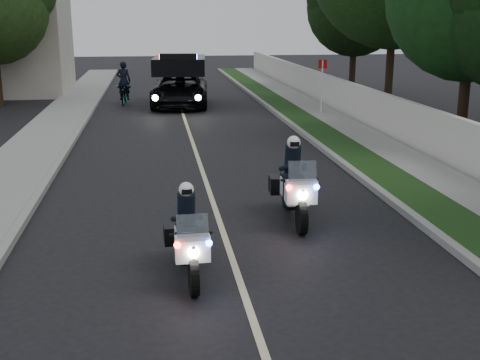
# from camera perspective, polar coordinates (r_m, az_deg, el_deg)

# --- Properties ---
(ground) EXTENTS (120.00, 120.00, 0.00)m
(ground) POSITION_cam_1_polar(r_m,az_deg,el_deg) (11.25, -0.86, -6.97)
(ground) COLOR black
(ground) RESTS_ON ground
(curb_right) EXTENTS (0.20, 60.00, 0.15)m
(curb_right) POSITION_cam_1_polar(r_m,az_deg,el_deg) (21.46, 6.66, 3.73)
(curb_right) COLOR gray
(curb_right) RESTS_ON ground
(grass_verge) EXTENTS (1.20, 60.00, 0.16)m
(grass_verge) POSITION_cam_1_polar(r_m,az_deg,el_deg) (21.65, 8.46, 3.78)
(grass_verge) COLOR #193814
(grass_verge) RESTS_ON ground
(sidewalk_right) EXTENTS (1.40, 60.00, 0.16)m
(sidewalk_right) POSITION_cam_1_polar(r_m,az_deg,el_deg) (22.05, 11.71, 3.83)
(sidewalk_right) COLOR gray
(sidewalk_right) RESTS_ON ground
(property_wall) EXTENTS (0.22, 60.00, 1.50)m
(property_wall) POSITION_cam_1_polar(r_m,az_deg,el_deg) (22.29, 14.23, 5.55)
(property_wall) COLOR beige
(property_wall) RESTS_ON ground
(curb_left) EXTENTS (0.20, 60.00, 0.15)m
(curb_left) POSITION_cam_1_polar(r_m,az_deg,el_deg) (20.96, -15.61, 3.01)
(curb_left) COLOR gray
(curb_left) RESTS_ON ground
(sidewalk_left) EXTENTS (2.00, 60.00, 0.16)m
(sidewalk_left) POSITION_cam_1_polar(r_m,az_deg,el_deg) (21.13, -18.57, 2.89)
(sidewalk_left) COLOR gray
(sidewalk_left) RESTS_ON ground
(lane_marking) EXTENTS (0.12, 50.00, 0.01)m
(lane_marking) POSITION_cam_1_polar(r_m,az_deg,el_deg) (20.83, -4.34, 3.25)
(lane_marking) COLOR #BFB78C
(lane_marking) RESTS_ON ground
(police_moto_left) EXTENTS (0.73, 1.89, 1.59)m
(police_moto_left) POSITION_cam_1_polar(r_m,az_deg,el_deg) (10.46, -4.76, -8.77)
(police_moto_left) COLOR white
(police_moto_left) RESTS_ON ground
(police_moto_right) EXTENTS (0.84, 2.15, 1.80)m
(police_moto_right) POSITION_cam_1_polar(r_m,az_deg,el_deg) (13.20, 4.97, -3.68)
(police_moto_right) COLOR white
(police_moto_right) RESTS_ON ground
(police_suv) EXTENTS (3.10, 5.87, 2.75)m
(police_suv) POSITION_cam_1_polar(r_m,az_deg,el_deg) (30.27, -5.55, 6.86)
(police_suv) COLOR black
(police_suv) RESTS_ON ground
(bicycle) EXTENTS (0.75, 1.91, 0.98)m
(bicycle) POSITION_cam_1_polar(r_m,az_deg,el_deg) (31.41, -10.66, 6.97)
(bicycle) COLOR black
(bicycle) RESTS_ON ground
(cyclist) EXTENTS (0.72, 0.51, 1.89)m
(cyclist) POSITION_cam_1_polar(r_m,az_deg,el_deg) (31.41, -10.66, 6.97)
(cyclist) COLOR black
(cyclist) RESTS_ON ground
(sign_post) EXTENTS (0.40, 0.40, 2.50)m
(sign_post) POSITION_cam_1_polar(r_m,az_deg,el_deg) (27.38, 7.53, 5.96)
(sign_post) COLOR #B0270C
(sign_post) RESTS_ON ground
(tree_right_b) EXTENTS (7.03, 7.03, 9.49)m
(tree_right_b) POSITION_cam_1_polar(r_m,az_deg,el_deg) (22.74, 19.73, 3.39)
(tree_right_b) COLOR #154116
(tree_right_b) RESTS_ON ground
(tree_right_d) EXTENTS (10.10, 10.10, 12.70)m
(tree_right_d) POSITION_cam_1_polar(r_m,az_deg,el_deg) (29.71, 13.50, 6.37)
(tree_right_d) COLOR #1E4316
(tree_right_d) RESTS_ON ground
(tree_right_e) EXTENTS (7.07, 7.07, 9.16)m
(tree_right_e) POSITION_cam_1_polar(r_m,az_deg,el_deg) (36.91, 10.31, 8.13)
(tree_right_e) COLOR black
(tree_right_e) RESTS_ON ground
(tree_left_near) EXTENTS (5.70, 5.70, 9.07)m
(tree_left_near) POSITION_cam_1_polar(r_m,az_deg,el_deg) (32.43, -21.38, 6.45)
(tree_left_near) COLOR #203E14
(tree_left_near) RESTS_ON ground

